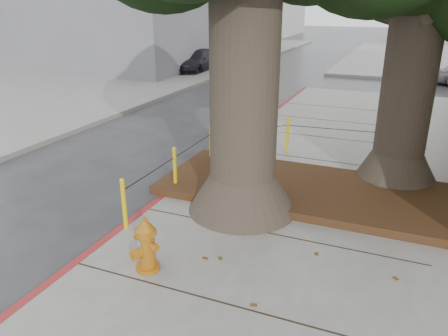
% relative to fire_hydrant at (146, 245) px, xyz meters
% --- Properties ---
extents(ground, '(140.00, 140.00, 0.00)m').
position_rel_fire_hydrant_xyz_m(ground, '(0.88, -0.28, -0.56)').
color(ground, '#28282B').
rests_on(ground, ground).
extents(sidewalk_opposite, '(14.00, 60.00, 0.15)m').
position_rel_fire_hydrant_xyz_m(sidewalk_opposite, '(-13.12, 9.72, -0.49)').
color(sidewalk_opposite, slate).
rests_on(sidewalk_opposite, ground).
extents(curb_red, '(0.14, 26.00, 0.16)m').
position_rel_fire_hydrant_xyz_m(curb_red, '(-1.12, 2.22, -0.49)').
color(curb_red, maroon).
rests_on(curb_red, ground).
extents(planter_bed, '(6.40, 2.60, 0.16)m').
position_rel_fire_hydrant_xyz_m(planter_bed, '(1.78, 3.62, -0.33)').
color(planter_bed, black).
rests_on(planter_bed, sidewalk_main).
extents(bollard_ring, '(3.79, 5.39, 0.95)m').
position_rel_fire_hydrant_xyz_m(bollard_ring, '(0.02, 4.10, 0.10)').
color(bollard_ring, yellow).
rests_on(bollard_ring, sidewalk_main).
extents(fire_hydrant, '(0.47, 0.47, 0.85)m').
position_rel_fire_hydrant_xyz_m(fire_hydrant, '(0.00, 0.00, 0.00)').
color(fire_hydrant, '#B56612').
rests_on(fire_hydrant, sidewalk_main).
extents(car_dark, '(1.88, 4.41, 1.27)m').
position_rel_fire_hydrant_xyz_m(car_dark, '(-8.20, 18.28, 0.07)').
color(car_dark, black).
rests_on(car_dark, ground).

